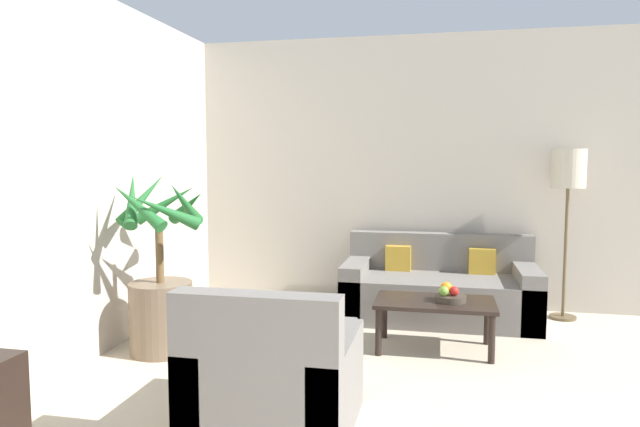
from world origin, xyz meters
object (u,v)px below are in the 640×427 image
at_px(orange_fruit, 446,288).
at_px(armchair, 274,382).
at_px(sofa_loveseat, 439,291).
at_px(potted_palm, 161,291).
at_px(floor_lamp, 568,178).
at_px(fruit_bowl, 451,298).
at_px(ottoman, 311,349).
at_px(apple_red, 454,291).
at_px(coffee_table, 435,307).
at_px(apple_green, 444,291).

distance_m(orange_fruit, armchair, 1.84).
bearing_deg(sofa_loveseat, potted_palm, -145.80).
xyz_separation_m(potted_palm, armchair, (1.20, -1.04, -0.21)).
height_order(sofa_loveseat, floor_lamp, floor_lamp).
bearing_deg(potted_palm, orange_fruit, 14.19).
bearing_deg(fruit_bowl, ottoman, -143.97).
xyz_separation_m(floor_lamp, armchair, (-1.99, -2.67, -1.04)).
relative_size(apple_red, ottoman, 0.13).
distance_m(potted_palm, ottoman, 1.27).
distance_m(potted_palm, fruit_bowl, 2.21).
bearing_deg(apple_red, potted_palm, -167.91).
distance_m(coffee_table, orange_fruit, 0.18).
bearing_deg(potted_palm, armchair, -40.75).
relative_size(potted_palm, fruit_bowl, 6.00).
bearing_deg(armchair, fruit_bowl, 57.86).
bearing_deg(apple_green, armchair, -121.29).
bearing_deg(coffee_table, apple_red, -10.20).
relative_size(potted_palm, orange_fruit, 15.54).
height_order(apple_red, ottoman, apple_red).
xyz_separation_m(potted_palm, apple_green, (2.10, 0.44, 0.00)).
relative_size(potted_palm, apple_green, 18.35).
xyz_separation_m(armchair, ottoman, (0.02, 0.84, -0.09)).
xyz_separation_m(apple_red, armchair, (-0.98, -1.50, -0.21)).
xyz_separation_m(potted_palm, sofa_loveseat, (2.07, 1.40, -0.21)).
bearing_deg(apple_red, armchair, -122.98).
distance_m(potted_palm, coffee_table, 2.10).
xyz_separation_m(sofa_loveseat, fruit_bowl, (0.09, -0.92, 0.15)).
bearing_deg(apple_red, fruit_bowl, 147.61).
distance_m(coffee_table, fruit_bowl, 0.14).
height_order(apple_red, apple_green, apple_green).
height_order(apple_green, armchair, armchair).
bearing_deg(sofa_loveseat, armchair, -109.45).
relative_size(coffee_table, fruit_bowl, 3.91).
distance_m(apple_green, orange_fruit, 0.10).
relative_size(sofa_loveseat, ottoman, 3.08).
bearing_deg(ottoman, coffee_table, 40.26).
relative_size(sofa_loveseat, apple_green, 22.85).
height_order(sofa_loveseat, apple_green, sofa_loveseat).
bearing_deg(floor_lamp, orange_fruit, -134.46).
bearing_deg(fruit_bowl, sofa_loveseat, 95.70).
bearing_deg(coffee_table, armchair, -118.62).
bearing_deg(fruit_bowl, floor_lamp, 47.92).
bearing_deg(armchair, apple_red, 57.02).
bearing_deg(armchair, orange_fruit, 59.74).
distance_m(potted_palm, orange_fruit, 2.19).
distance_m(apple_red, orange_fruit, 0.09).
height_order(potted_palm, apple_red, potted_palm).
xyz_separation_m(sofa_loveseat, coffee_table, (-0.03, -0.91, 0.07)).
relative_size(sofa_loveseat, coffee_table, 1.91).
height_order(apple_red, orange_fruit, orange_fruit).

